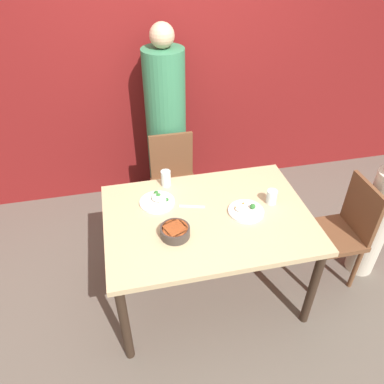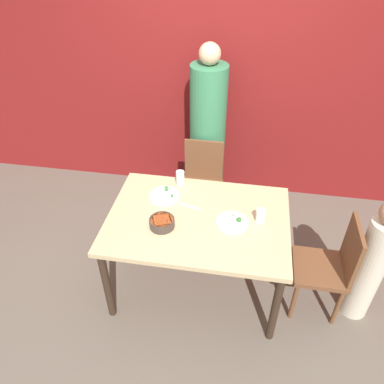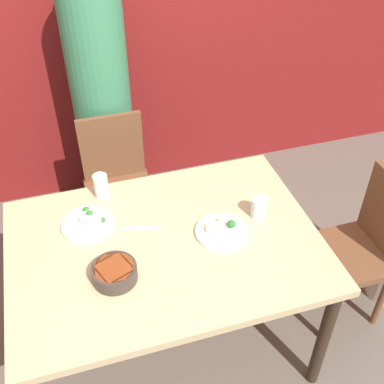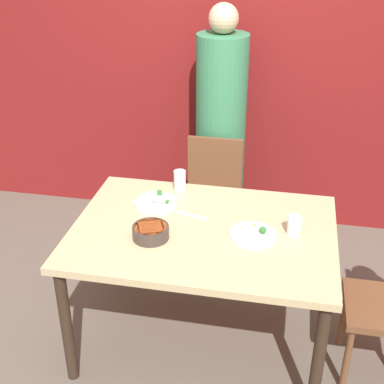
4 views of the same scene
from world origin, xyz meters
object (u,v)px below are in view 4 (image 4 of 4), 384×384
object	(u,v)px
chair_adult_spot	(212,198)
plate_rice_adult	(252,234)
person_adult	(220,137)
bowl_curry	(151,232)
glass_water_tall	(294,225)

from	to	relation	value
chair_adult_spot	plate_rice_adult	bearing A→B (deg)	-67.73
person_adult	bowl_curry	distance (m)	1.33
person_adult	plate_rice_adult	bearing A→B (deg)	-73.83
bowl_curry	plate_rice_adult	xyz separation A→B (m)	(0.51, 0.12, -0.02)
person_adult	bowl_curry	size ratio (longest dim) A/B	9.15
bowl_curry	glass_water_tall	size ratio (longest dim) A/B	1.83
bowl_curry	plate_rice_adult	size ratio (longest dim) A/B	0.77
chair_adult_spot	glass_water_tall	world-z (taller)	chair_adult_spot
chair_adult_spot	bowl_curry	world-z (taller)	chair_adult_spot
person_adult	glass_water_tall	distance (m)	1.27
bowl_curry	plate_rice_adult	world-z (taller)	bowl_curry
plate_rice_adult	glass_water_tall	bearing A→B (deg)	16.11
plate_rice_adult	person_adult	bearing A→B (deg)	106.17
plate_rice_adult	chair_adult_spot	bearing A→B (deg)	112.27
chair_adult_spot	bowl_curry	xyz separation A→B (m)	(-0.16, -0.97, 0.31)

